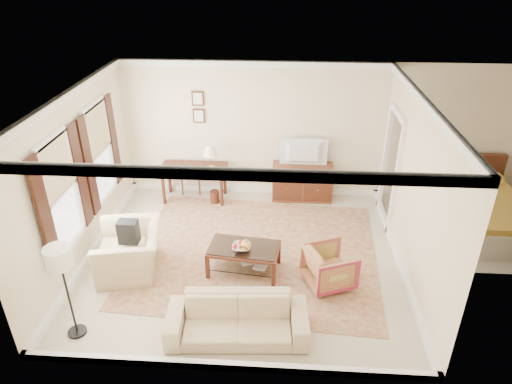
# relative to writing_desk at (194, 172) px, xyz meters

# --- Properties ---
(room_shell) EXTENTS (5.51, 5.01, 2.91)m
(room_shell) POSITION_rel_writing_desk_xyz_m (1.24, -2.05, 1.82)
(room_shell) COLOR beige
(room_shell) RESTS_ON ground
(annex_bedroom) EXTENTS (3.00, 2.70, 2.90)m
(annex_bedroom) POSITION_rel_writing_desk_xyz_m (5.73, -0.90, -0.31)
(annex_bedroom) COLOR beige
(annex_bedroom) RESTS_ON ground
(window_front) EXTENTS (0.12, 1.56, 1.80)m
(window_front) POSITION_rel_writing_desk_xyz_m (-1.46, -2.75, 0.90)
(window_front) COLOR #CCB284
(window_front) RESTS_ON room_shell
(window_rear) EXTENTS (0.12, 1.56, 1.80)m
(window_rear) POSITION_rel_writing_desk_xyz_m (-1.46, -1.15, 0.90)
(window_rear) COLOR #CCB284
(window_rear) RESTS_ON room_shell
(doorway) EXTENTS (0.10, 1.12, 2.25)m
(doorway) POSITION_rel_writing_desk_xyz_m (3.95, -0.55, 0.42)
(doorway) COLOR white
(doorway) RESTS_ON room_shell
(rug) EXTENTS (4.50, 3.93, 0.01)m
(rug) POSITION_rel_writing_desk_xyz_m (1.43, -1.90, -0.65)
(rug) COLOR maroon
(rug) RESTS_ON room_shell
(writing_desk) EXTENTS (1.39, 0.70, 0.76)m
(writing_desk) POSITION_rel_writing_desk_xyz_m (0.00, 0.00, 0.00)
(writing_desk) COLOR #452013
(writing_desk) RESTS_ON room_shell
(desk_chair) EXTENTS (0.54, 0.54, 1.05)m
(desk_chair) POSITION_rel_writing_desk_xyz_m (-0.12, 0.35, -0.13)
(desk_chair) COLOR brown
(desk_chair) RESTS_ON room_shell
(desk_lamp) EXTENTS (0.32, 0.32, 0.50)m
(desk_lamp) POSITION_rel_writing_desk_xyz_m (0.38, 0.00, 0.36)
(desk_lamp) COLOR silver
(desk_lamp) RESTS_ON writing_desk
(framed_prints) EXTENTS (0.25, 0.04, 0.68)m
(framed_prints) POSITION_rel_writing_desk_xyz_m (0.10, 0.42, 1.29)
(framed_prints) COLOR #452013
(framed_prints) RESTS_ON room_shell
(sideboard) EXTENTS (1.28, 0.49, 0.79)m
(sideboard) POSITION_rel_writing_desk_xyz_m (2.31, 0.17, -0.26)
(sideboard) COLOR brown
(sideboard) RESTS_ON room_shell
(tv) EXTENTS (0.94, 0.54, 0.12)m
(tv) POSITION_rel_writing_desk_xyz_m (2.31, 0.15, 0.61)
(tv) COLOR black
(tv) RESTS_ON sideboard
(coffee_table) EXTENTS (1.23, 0.81, 0.49)m
(coffee_table) POSITION_rel_writing_desk_xyz_m (1.28, -2.45, -0.27)
(coffee_table) COLOR #452013
(coffee_table) RESTS_ON room_shell
(fruit_bowl) EXTENTS (0.42, 0.42, 0.10)m
(fruit_bowl) POSITION_rel_writing_desk_xyz_m (1.25, -2.52, -0.11)
(fruit_bowl) COLOR silver
(fruit_bowl) RESTS_ON coffee_table
(book_a) EXTENTS (0.28, 0.13, 0.38)m
(book_a) POSITION_rel_writing_desk_xyz_m (1.22, -2.43, -0.46)
(book_a) COLOR brown
(book_a) RESTS_ON coffee_table
(book_b) EXTENTS (0.28, 0.10, 0.38)m
(book_b) POSITION_rel_writing_desk_xyz_m (1.47, -2.49, -0.47)
(book_b) COLOR brown
(book_b) RESTS_ON coffee_table
(striped_armchair) EXTENTS (0.88, 0.91, 0.74)m
(striped_armchair) POSITION_rel_writing_desk_xyz_m (2.68, -2.70, -0.28)
(striped_armchair) COLOR maroon
(striped_armchair) RESTS_ON room_shell
(club_armchair) EXTENTS (0.98, 1.31, 1.03)m
(club_armchair) POSITION_rel_writing_desk_xyz_m (-0.62, -2.53, -0.14)
(club_armchair) COLOR tan
(club_armchair) RESTS_ON room_shell
(backpack) EXTENTS (0.23, 0.33, 0.40)m
(backpack) POSITION_rel_writing_desk_xyz_m (-0.61, -2.51, 0.12)
(backpack) COLOR black
(backpack) RESTS_ON club_armchair
(sofa) EXTENTS (1.99, 0.70, 0.77)m
(sofa) POSITION_rel_writing_desk_xyz_m (1.32, -3.91, -0.27)
(sofa) COLOR tan
(sofa) RESTS_ON room_shell
(floor_lamp) EXTENTS (0.36, 0.36, 1.47)m
(floor_lamp) POSITION_rel_writing_desk_xyz_m (-0.97, -4.02, 0.57)
(floor_lamp) COLOR black
(floor_lamp) RESTS_ON room_shell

